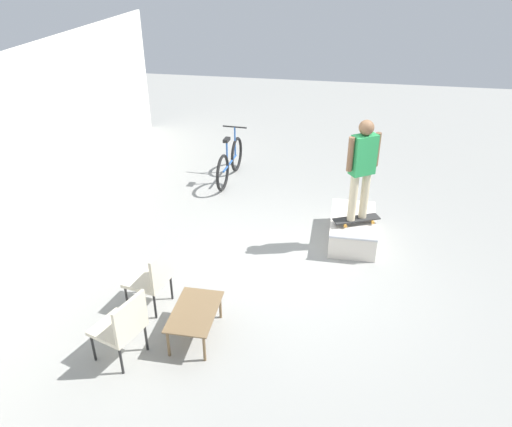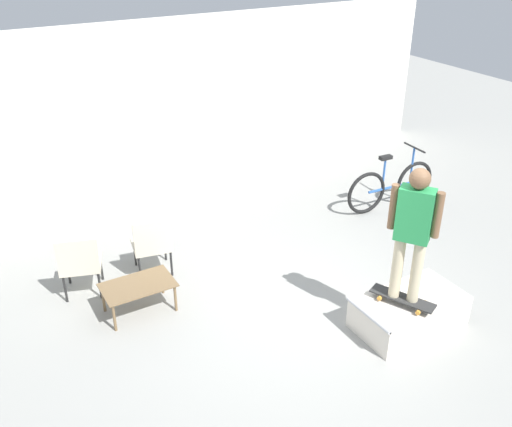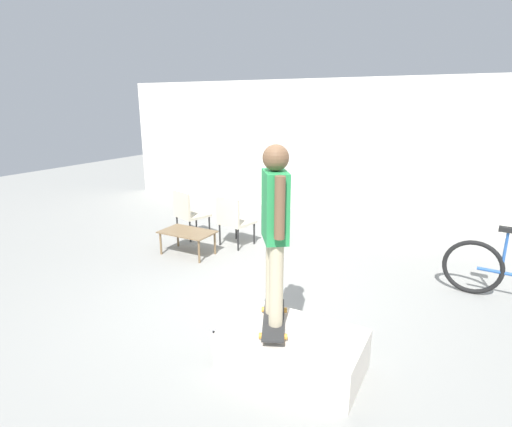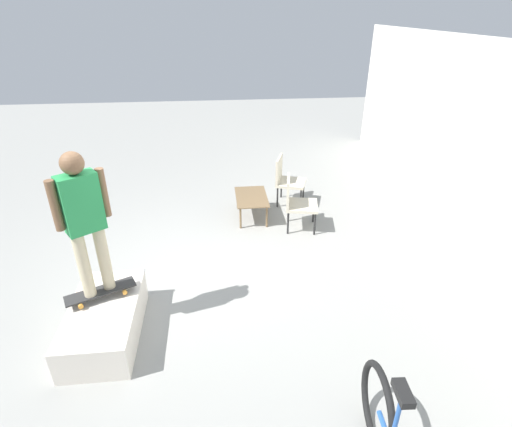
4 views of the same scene
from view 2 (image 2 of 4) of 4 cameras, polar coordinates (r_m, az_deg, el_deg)
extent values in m
plane|color=gray|center=(7.46, 3.76, -9.63)|extent=(24.00, 24.00, 0.00)
cube|color=white|center=(10.44, -10.05, 10.50)|extent=(12.00, 0.06, 3.00)
cube|color=silver|center=(7.33, 15.03, -9.44)|extent=(1.33, 0.75, 0.41)
cylinder|color=#B7B7BC|center=(6.82, 11.15, -9.92)|extent=(0.05, 0.75, 0.05)
cube|color=#2D2D2D|center=(7.03, 14.44, -8.19)|extent=(0.50, 0.79, 0.02)
cylinder|color=gold|center=(7.08, 16.56, -8.55)|extent=(0.05, 0.06, 0.05)
cylinder|color=gold|center=(6.90, 15.89, -9.51)|extent=(0.05, 0.06, 0.05)
cylinder|color=gold|center=(7.20, 13.00, -7.38)|extent=(0.05, 0.06, 0.05)
cylinder|color=gold|center=(7.02, 12.24, -8.29)|extent=(0.05, 0.06, 0.05)
cylinder|color=#C6B793|center=(6.82, 13.94, -5.22)|extent=(0.13, 0.13, 0.79)
cylinder|color=#C6B793|center=(6.79, 15.75, -5.61)|extent=(0.13, 0.13, 0.79)
cube|color=#28934C|center=(6.45, 15.59, -0.11)|extent=(0.38, 0.43, 0.63)
cylinder|color=brown|center=(6.47, 13.58, 0.68)|extent=(0.09, 0.09, 0.53)
cylinder|color=brown|center=(6.41, 17.73, -0.17)|extent=(0.09, 0.09, 0.53)
sphere|color=brown|center=(6.27, 16.08, 3.36)|extent=(0.23, 0.23, 0.23)
cube|color=brown|center=(7.36, -11.74, -7.02)|extent=(0.90, 0.55, 0.02)
cylinder|color=brown|center=(7.22, -13.99, -10.08)|extent=(0.04, 0.04, 0.39)
cylinder|color=brown|center=(7.40, -8.06, -8.36)|extent=(0.04, 0.04, 0.39)
cylinder|color=brown|center=(7.57, -15.03, -8.21)|extent=(0.04, 0.04, 0.39)
cylinder|color=brown|center=(7.75, -9.37, -6.63)|extent=(0.04, 0.04, 0.39)
cylinder|color=black|center=(8.19, -15.22, -5.21)|extent=(0.03, 0.03, 0.40)
cylinder|color=black|center=(8.24, -18.27, -5.46)|extent=(0.03, 0.03, 0.40)
cylinder|color=black|center=(7.82, -15.34, -6.93)|extent=(0.03, 0.03, 0.40)
cylinder|color=black|center=(7.88, -18.54, -7.18)|extent=(0.03, 0.03, 0.40)
cube|color=beige|center=(7.91, -17.07, -4.82)|extent=(0.66, 0.66, 0.05)
cube|color=beige|center=(7.57, -17.46, -4.14)|extent=(0.51, 0.21, 0.46)
cylinder|color=black|center=(8.44, -9.08, -3.42)|extent=(0.03, 0.03, 0.40)
cylinder|color=black|center=(8.40, -12.02, -3.91)|extent=(0.03, 0.03, 0.40)
cylinder|color=black|center=(8.07, -8.46, -4.95)|extent=(0.03, 0.03, 0.40)
cylinder|color=black|center=(8.02, -11.54, -5.47)|extent=(0.03, 0.03, 0.40)
cube|color=beige|center=(8.12, -10.41, -3.07)|extent=(0.61, 0.61, 0.05)
cube|color=beige|center=(7.78, -10.26, -2.31)|extent=(0.52, 0.14, 0.46)
torus|color=black|center=(10.36, 15.55, 3.08)|extent=(0.75, 0.11, 0.75)
torus|color=black|center=(9.75, 10.97, 2.02)|extent=(0.75, 0.11, 0.75)
cylinder|color=#2856A3|center=(10.05, 13.33, 2.57)|extent=(0.93, 0.10, 0.04)
cylinder|color=#2856A3|center=(9.82, 12.66, 3.83)|extent=(0.04, 0.04, 0.55)
cube|color=black|center=(9.71, 12.85, 5.48)|extent=(0.23, 0.11, 0.06)
cylinder|color=#2856A3|center=(10.17, 15.34, 4.65)|extent=(0.04, 0.04, 0.66)
cylinder|color=black|center=(10.05, 15.57, 6.37)|extent=(0.06, 0.52, 0.03)
camera|label=1|loc=(5.18, -67.58, 10.59)|focal=35.00mm
camera|label=3|loc=(6.13, 48.02, -1.14)|focal=28.00mm
camera|label=4|loc=(9.70, 27.96, 17.99)|focal=28.00mm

